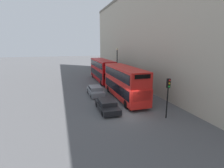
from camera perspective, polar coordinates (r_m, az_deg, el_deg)
ground_plane at (r=18.91m, az=4.89°, el=-9.51°), size 200.00×200.00×0.00m
building_facade at (r=21.25m, az=23.99°, el=16.45°), size 1.10×80.00×17.21m
bus_leading at (r=23.29m, az=4.07°, el=0.85°), size 2.59×10.56×4.29m
bus_second_in_queue at (r=35.07m, az=-3.25°, el=4.83°), size 2.59×11.35×4.25m
car_dark_sedan at (r=19.37m, az=-1.60°, el=-6.84°), size 1.87×4.41×1.21m
car_hatchback at (r=25.28m, az=-5.42°, el=-2.11°), size 1.85×4.31×1.31m
traffic_light at (r=17.61m, az=17.84°, el=-1.91°), size 0.30×0.36×4.00m
street_lamp at (r=32.23m, az=1.66°, el=7.24°), size 0.44×0.44×6.62m
pedestrian at (r=26.40m, az=7.13°, el=-1.47°), size 0.36×0.36×1.56m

